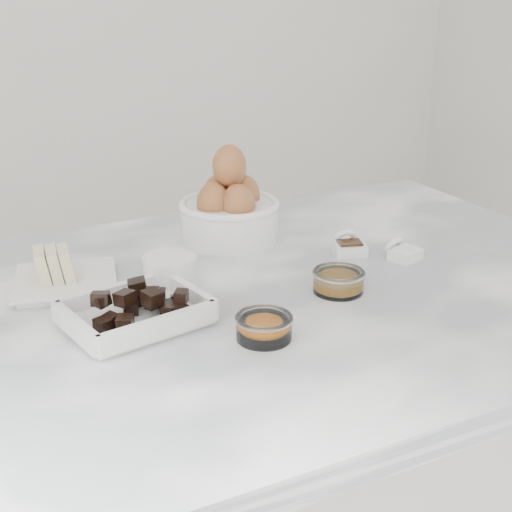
{
  "coord_description": "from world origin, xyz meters",
  "views": [
    {
      "loc": [
        -0.43,
        -0.87,
        1.37
      ],
      "look_at": [
        0.02,
        0.03,
        0.98
      ],
      "focal_mm": 50.0,
      "sensor_mm": 36.0,
      "label": 1
    }
  ],
  "objects_px": {
    "honey_bowl": "(339,281)",
    "vanilla_spoon": "(348,246)",
    "egg_bowl": "(229,210)",
    "chocolate_dish": "(135,309)",
    "salt_spoon": "(402,252)",
    "butter_plate": "(63,275)",
    "zest_bowl": "(264,326)",
    "sugar_ramekin": "(170,271)"
  },
  "relations": [
    {
      "from": "salt_spoon",
      "to": "honey_bowl",
      "type": "bearing_deg",
      "value": -158.6
    },
    {
      "from": "chocolate_dish",
      "to": "sugar_ramekin",
      "type": "distance_m",
      "value": 0.13
    },
    {
      "from": "zest_bowl",
      "to": "vanilla_spoon",
      "type": "height_order",
      "value": "vanilla_spoon"
    },
    {
      "from": "zest_bowl",
      "to": "vanilla_spoon",
      "type": "distance_m",
      "value": 0.34
    },
    {
      "from": "sugar_ramekin",
      "to": "salt_spoon",
      "type": "bearing_deg",
      "value": -9.14
    },
    {
      "from": "vanilla_spoon",
      "to": "butter_plate",
      "type": "bearing_deg",
      "value": 171.07
    },
    {
      "from": "sugar_ramekin",
      "to": "vanilla_spoon",
      "type": "xyz_separation_m",
      "value": [
        0.32,
        -0.0,
        -0.01
      ]
    },
    {
      "from": "butter_plate",
      "to": "zest_bowl",
      "type": "height_order",
      "value": "butter_plate"
    },
    {
      "from": "butter_plate",
      "to": "vanilla_spoon",
      "type": "height_order",
      "value": "butter_plate"
    },
    {
      "from": "butter_plate",
      "to": "zest_bowl",
      "type": "xyz_separation_m",
      "value": [
        0.19,
        -0.28,
        -0.0
      ]
    },
    {
      "from": "egg_bowl",
      "to": "salt_spoon",
      "type": "bearing_deg",
      "value": -44.61
    },
    {
      "from": "chocolate_dish",
      "to": "honey_bowl",
      "type": "bearing_deg",
      "value": -6.01
    },
    {
      "from": "egg_bowl",
      "to": "chocolate_dish",
      "type": "bearing_deg",
      "value": -135.47
    },
    {
      "from": "butter_plate",
      "to": "vanilla_spoon",
      "type": "bearing_deg",
      "value": -8.93
    },
    {
      "from": "sugar_ramekin",
      "to": "butter_plate",
      "type": "bearing_deg",
      "value": 153.14
    },
    {
      "from": "sugar_ramekin",
      "to": "honey_bowl",
      "type": "bearing_deg",
      "value": -30.42
    },
    {
      "from": "sugar_ramekin",
      "to": "egg_bowl",
      "type": "bearing_deg",
      "value": 42.2
    },
    {
      "from": "chocolate_dish",
      "to": "honey_bowl",
      "type": "height_order",
      "value": "chocolate_dish"
    },
    {
      "from": "honey_bowl",
      "to": "vanilla_spoon",
      "type": "xyz_separation_m",
      "value": [
        0.1,
        0.13,
        -0.0
      ]
    },
    {
      "from": "egg_bowl",
      "to": "honey_bowl",
      "type": "distance_m",
      "value": 0.28
    },
    {
      "from": "egg_bowl",
      "to": "salt_spoon",
      "type": "xyz_separation_m",
      "value": [
        0.22,
        -0.21,
        -0.04
      ]
    },
    {
      "from": "butter_plate",
      "to": "salt_spoon",
      "type": "height_order",
      "value": "butter_plate"
    },
    {
      "from": "vanilla_spoon",
      "to": "salt_spoon",
      "type": "relative_size",
      "value": 1.07
    },
    {
      "from": "zest_bowl",
      "to": "salt_spoon",
      "type": "xyz_separation_m",
      "value": [
        0.33,
        0.15,
        -0.01
      ]
    },
    {
      "from": "egg_bowl",
      "to": "vanilla_spoon",
      "type": "distance_m",
      "value": 0.22
    },
    {
      "from": "zest_bowl",
      "to": "salt_spoon",
      "type": "distance_m",
      "value": 0.36
    },
    {
      "from": "sugar_ramekin",
      "to": "honey_bowl",
      "type": "height_order",
      "value": "sugar_ramekin"
    },
    {
      "from": "chocolate_dish",
      "to": "egg_bowl",
      "type": "height_order",
      "value": "egg_bowl"
    },
    {
      "from": "egg_bowl",
      "to": "honey_bowl",
      "type": "height_order",
      "value": "egg_bowl"
    },
    {
      "from": "salt_spoon",
      "to": "sugar_ramekin",
      "type": "bearing_deg",
      "value": 170.86
    },
    {
      "from": "butter_plate",
      "to": "zest_bowl",
      "type": "relative_size",
      "value": 2.37
    },
    {
      "from": "sugar_ramekin",
      "to": "egg_bowl",
      "type": "distance_m",
      "value": 0.23
    },
    {
      "from": "chocolate_dish",
      "to": "salt_spoon",
      "type": "distance_m",
      "value": 0.47
    },
    {
      "from": "butter_plate",
      "to": "salt_spoon",
      "type": "distance_m",
      "value": 0.54
    },
    {
      "from": "honey_bowl",
      "to": "vanilla_spoon",
      "type": "distance_m",
      "value": 0.16
    },
    {
      "from": "chocolate_dish",
      "to": "salt_spoon",
      "type": "relative_size",
      "value": 2.92
    },
    {
      "from": "salt_spoon",
      "to": "butter_plate",
      "type": "bearing_deg",
      "value": 165.71
    },
    {
      "from": "sugar_ramekin",
      "to": "salt_spoon",
      "type": "distance_m",
      "value": 0.39
    },
    {
      "from": "salt_spoon",
      "to": "chocolate_dish",
      "type": "bearing_deg",
      "value": -175.86
    },
    {
      "from": "butter_plate",
      "to": "egg_bowl",
      "type": "relative_size",
      "value": 1.01
    },
    {
      "from": "butter_plate",
      "to": "vanilla_spoon",
      "type": "relative_size",
      "value": 2.4
    },
    {
      "from": "honey_bowl",
      "to": "zest_bowl",
      "type": "relative_size",
      "value": 1.03
    }
  ]
}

